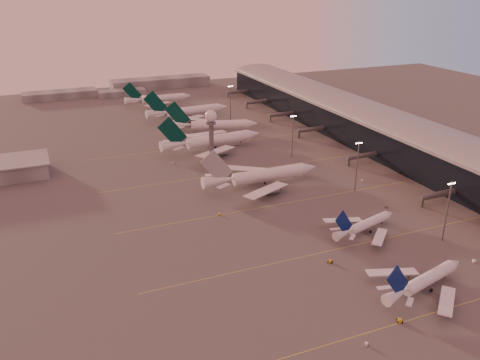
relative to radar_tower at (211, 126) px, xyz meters
name	(u,v)px	position (x,y,z in m)	size (l,w,h in m)	color
ground	(314,271)	(-5.00, -120.00, -20.95)	(700.00, 700.00, 0.00)	#4D4B4B
taxiway_markings	(308,198)	(25.00, -64.00, -20.94)	(180.00, 185.25, 0.02)	gold
terminal	(377,129)	(102.88, -9.91, -10.43)	(57.00, 362.00, 23.04)	black
radar_tower	(211,126)	(0.00, 0.00, 0.00)	(6.40, 6.40, 31.10)	#585B60
mast_a	(447,209)	(53.00, -120.00, -7.21)	(3.60, 0.56, 25.00)	#585B60
mast_b	(357,164)	(50.00, -65.00, -7.21)	(3.60, 0.56, 25.00)	#585B60
mast_c	(293,134)	(45.00, -10.00, -7.21)	(3.60, 0.56, 25.00)	#585B60
mast_d	(230,101)	(43.00, 80.00, -7.21)	(3.60, 0.56, 25.00)	#585B60
distant_horizon	(132,87)	(-2.38, 205.14, -17.06)	(165.00, 37.50, 9.00)	slate
narrowbody_near	(424,283)	(22.06, -144.43, -17.74)	(39.84, 31.40, 15.85)	white
narrowbody_mid	(365,226)	(28.70, -102.83, -18.05)	(35.81, 28.17, 14.34)	white
widebody_white	(262,178)	(11.40, -41.30, -17.17)	(61.97, 49.67, 21.80)	white
greentail_a	(212,143)	(7.73, 20.46, -16.78)	(64.98, 52.31, 23.60)	white
greentail_b	(213,127)	(20.08, 53.19, -17.07)	(58.92, 46.94, 21.94)	white
greentail_c	(188,113)	(15.74, 94.44, -16.90)	(63.08, 50.85, 22.90)	white
greentail_d	(159,100)	(6.79, 145.14, -17.41)	(55.14, 44.52, 20.02)	white
gsv_truck_a	(367,342)	(-10.78, -159.21, -19.97)	(4.96, 3.93, 1.92)	silver
gsv_tug_near	(400,321)	(4.32, -154.63, -20.40)	(3.70, 4.35, 1.07)	gold
gsv_catering_a	(475,257)	(51.87, -137.33, -18.90)	(5.28, 3.01, 4.09)	silver
gsv_tug_mid	(330,261)	(3.37, -117.46, -20.44)	(3.76, 4.05, 1.00)	gold
gsv_truck_b	(387,205)	(52.07, -86.69, -19.87)	(5.58, 3.65, 2.12)	#55575A
gsv_truck_c	(220,213)	(-19.54, -65.09, -19.94)	(5.22, 3.55, 1.99)	gold
gsv_catering_b	(363,178)	(60.61, -56.49, -19.15)	(4.79, 3.47, 3.59)	silver
gsv_truck_d	(173,162)	(-20.72, 6.28, -19.89)	(3.32, 5.48, 2.08)	silver
gsv_tug_hangar	(247,132)	(40.50, 43.42, -20.36)	(4.40, 3.20, 1.14)	gold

